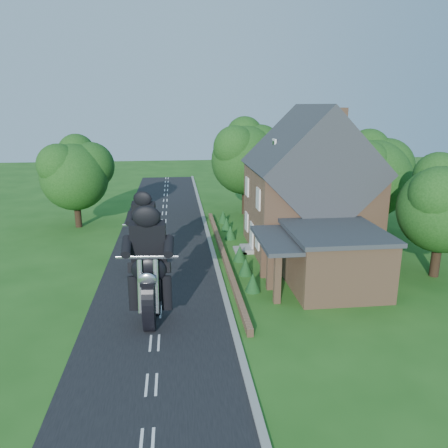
{
  "coord_description": "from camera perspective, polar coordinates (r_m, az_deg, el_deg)",
  "views": [
    {
      "loc": [
        1.11,
        -23.45,
        10.19
      ],
      "look_at": [
        4.16,
        3.34,
        2.8
      ],
      "focal_mm": 35.0,
      "sensor_mm": 36.0,
      "label": 1
    }
  ],
  "objects": [
    {
      "name": "tree_far_road",
      "position": [
        38.76,
        -18.42,
        6.61
      ],
      "size": [
        6.08,
        5.6,
        7.84
      ],
      "color": "black",
      "rests_on": "ground"
    },
    {
      "name": "kerb",
      "position": [
        25.67,
        -0.28,
        -7.92
      ],
      "size": [
        0.3,
        80.0,
        0.12
      ],
      "primitive_type": "cube",
      "color": "gray",
      "rests_on": "ground"
    },
    {
      "name": "shrub_d",
      "position": [
        34.11,
        0.83,
        -1.09
      ],
      "size": [
        0.9,
        0.9,
        1.1
      ],
      "primitive_type": "cone",
      "color": "#123B17",
      "rests_on": "ground"
    },
    {
      "name": "tree_behind_left",
      "position": [
        41.42,
        3.39,
        9.12
      ],
      "size": [
        6.94,
        6.4,
        9.16
      ],
      "color": "black",
      "rests_on": "ground"
    },
    {
      "name": "shrub_f",
      "position": [
        38.89,
        -0.11,
        0.98
      ],
      "size": [
        0.9,
        0.9,
        1.1
      ],
      "primitive_type": "cone",
      "color": "#123B17",
      "rests_on": "ground"
    },
    {
      "name": "motorcycle_lead",
      "position": [
        21.48,
        -9.47,
        -10.59
      ],
      "size": [
        0.63,
        1.92,
        1.76
      ],
      "primitive_type": null,
      "rotation": [
        0.0,
        0.0,
        3.06
      ],
      "color": "black",
      "rests_on": "ground"
    },
    {
      "name": "shrub_c",
      "position": [
        29.39,
        2.07,
        -3.83
      ],
      "size": [
        0.9,
        0.9,
        1.1
      ],
      "primitive_type": "cone",
      "color": "#123B17",
      "rests_on": "ground"
    },
    {
      "name": "tree_house_right",
      "position": [
        35.98,
        19.3,
        6.48
      ],
      "size": [
        6.51,
        6.0,
        8.4
      ],
      "color": "black",
      "rests_on": "ground"
    },
    {
      "name": "shrub_a",
      "position": [
        24.78,
        3.8,
        -7.59
      ],
      "size": [
        0.9,
        0.9,
        1.1
      ],
      "primitive_type": "cone",
      "color": "#123B17",
      "rests_on": "ground"
    },
    {
      "name": "house",
      "position": [
        31.45,
        11.02,
        4.33
      ],
      "size": [
        9.54,
        8.64,
        10.24
      ],
      "color": "#93684B",
      "rests_on": "ground"
    },
    {
      "name": "ground",
      "position": [
        25.59,
        -8.52,
        -8.32
      ],
      "size": [
        120.0,
        120.0,
        0.0
      ],
      "primitive_type": "plane",
      "color": "#215518",
      "rests_on": "ground"
    },
    {
      "name": "motorcycle_follow",
      "position": [
        27.81,
        -10.09,
        -4.7
      ],
      "size": [
        0.79,
        1.73,
        1.56
      ],
      "primitive_type": null,
      "rotation": [
        0.0,
        0.0,
        2.91
      ],
      "color": "black",
      "rests_on": "ground"
    },
    {
      "name": "tree_annex_side",
      "position": [
        29.01,
        27.23,
        2.69
      ],
      "size": [
        5.64,
        5.2,
        7.48
      ],
      "color": "black",
      "rests_on": "ground"
    },
    {
      "name": "shrub_b",
      "position": [
        27.07,
        2.86,
        -5.55
      ],
      "size": [
        0.9,
        0.9,
        1.1
      ],
      "primitive_type": "cone",
      "color": "#123B17",
      "rests_on": "ground"
    },
    {
      "name": "tree_behind_house",
      "position": [
        41.88,
        11.89,
        9.58
      ],
      "size": [
        7.81,
        7.2,
        10.08
      ],
      "color": "black",
      "rests_on": "ground"
    },
    {
      "name": "annex",
      "position": [
        25.7,
        13.87,
        -4.27
      ],
      "size": [
        7.05,
        5.94,
        3.44
      ],
      "color": "#93684B",
      "rests_on": "ground"
    },
    {
      "name": "shrub_e",
      "position": [
        36.49,
        0.33,
        0.01
      ],
      "size": [
        0.9,
        0.9,
        1.1
      ],
      "primitive_type": "cone",
      "color": "#123B17",
      "rests_on": "ground"
    },
    {
      "name": "garden_wall",
      "position": [
        30.32,
        -0.09,
        -3.91
      ],
      "size": [
        0.3,
        22.0,
        0.4
      ],
      "primitive_type": "cube",
      "color": "#93684B",
      "rests_on": "ground"
    },
    {
      "name": "road",
      "position": [
        25.58,
        -8.52,
        -8.3
      ],
      "size": [
        7.0,
        80.0,
        0.02
      ],
      "primitive_type": "cube",
      "color": "black",
      "rests_on": "ground"
    }
  ]
}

